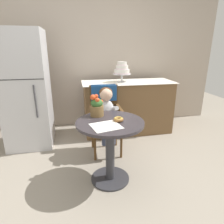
{
  "coord_description": "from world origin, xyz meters",
  "views": [
    {
      "loc": [
        -0.33,
        -1.86,
        1.46
      ],
      "look_at": [
        0.05,
        0.15,
        0.77
      ],
      "focal_mm": 31.08,
      "sensor_mm": 36.0,
      "label": 1
    }
  ],
  "objects_px": {
    "wicker_chair": "(105,108)",
    "donut_front": "(118,119)",
    "refrigerator": "(26,91)",
    "seated_child": "(107,109)",
    "cafe_table": "(110,139)",
    "flower_vase": "(97,107)",
    "tiered_cake_stand": "(122,70)"
  },
  "relations": [
    {
      "from": "tiered_cake_stand",
      "to": "wicker_chair",
      "type": "bearing_deg",
      "value": -122.88
    },
    {
      "from": "seated_child",
      "to": "flower_vase",
      "type": "xyz_separation_m",
      "value": [
        -0.17,
        -0.36,
        0.15
      ]
    },
    {
      "from": "seated_child",
      "to": "refrigerator",
      "type": "height_order",
      "value": "refrigerator"
    },
    {
      "from": "seated_child",
      "to": "refrigerator",
      "type": "xyz_separation_m",
      "value": [
        -1.1,
        0.55,
        0.17
      ]
    },
    {
      "from": "flower_vase",
      "to": "refrigerator",
      "type": "xyz_separation_m",
      "value": [
        -0.94,
        0.9,
        0.02
      ]
    },
    {
      "from": "seated_child",
      "to": "donut_front",
      "type": "relative_size",
      "value": 6.71
    },
    {
      "from": "cafe_table",
      "to": "tiered_cake_stand",
      "type": "relative_size",
      "value": 2.17
    },
    {
      "from": "flower_vase",
      "to": "tiered_cake_stand",
      "type": "xyz_separation_m",
      "value": [
        0.55,
        1.1,
        0.27
      ]
    },
    {
      "from": "cafe_table",
      "to": "donut_front",
      "type": "height_order",
      "value": "donut_front"
    },
    {
      "from": "refrigerator",
      "to": "seated_child",
      "type": "bearing_deg",
      "value": -26.36
    },
    {
      "from": "wicker_chair",
      "to": "donut_front",
      "type": "relative_size",
      "value": 8.81
    },
    {
      "from": "cafe_table",
      "to": "flower_vase",
      "type": "distance_m",
      "value": 0.39
    },
    {
      "from": "donut_front",
      "to": "tiered_cake_stand",
      "type": "relative_size",
      "value": 0.33
    },
    {
      "from": "seated_child",
      "to": "donut_front",
      "type": "xyz_separation_m",
      "value": [
        0.04,
        -0.56,
        0.06
      ]
    },
    {
      "from": "seated_child",
      "to": "donut_front",
      "type": "distance_m",
      "value": 0.57
    },
    {
      "from": "seated_child",
      "to": "tiered_cake_stand",
      "type": "xyz_separation_m",
      "value": [
        0.38,
        0.75,
        0.42
      ]
    },
    {
      "from": "cafe_table",
      "to": "seated_child",
      "type": "bearing_deg",
      "value": 84.57
    },
    {
      "from": "flower_vase",
      "to": "tiered_cake_stand",
      "type": "bearing_deg",
      "value": 63.57
    },
    {
      "from": "flower_vase",
      "to": "seated_child",
      "type": "bearing_deg",
      "value": 64.99
    },
    {
      "from": "refrigerator",
      "to": "tiered_cake_stand",
      "type": "bearing_deg",
      "value": 7.68
    },
    {
      "from": "cafe_table",
      "to": "flower_vase",
      "type": "bearing_deg",
      "value": 119.78
    },
    {
      "from": "wicker_chair",
      "to": "donut_front",
      "type": "xyz_separation_m",
      "value": [
        0.04,
        -0.72,
        0.1
      ]
    },
    {
      "from": "cafe_table",
      "to": "wicker_chair",
      "type": "bearing_deg",
      "value": 85.75
    },
    {
      "from": "seated_child",
      "to": "wicker_chair",
      "type": "bearing_deg",
      "value": 90.0
    },
    {
      "from": "cafe_table",
      "to": "seated_child",
      "type": "relative_size",
      "value": 0.99
    },
    {
      "from": "seated_child",
      "to": "flower_vase",
      "type": "height_order",
      "value": "flower_vase"
    },
    {
      "from": "wicker_chair",
      "to": "flower_vase",
      "type": "relative_size",
      "value": 3.83
    },
    {
      "from": "cafe_table",
      "to": "tiered_cake_stand",
      "type": "bearing_deg",
      "value": 71.52
    },
    {
      "from": "cafe_table",
      "to": "tiered_cake_stand",
      "type": "xyz_separation_m",
      "value": [
        0.43,
        1.3,
        0.59
      ]
    },
    {
      "from": "cafe_table",
      "to": "donut_front",
      "type": "bearing_deg",
      "value": -6.78
    },
    {
      "from": "cafe_table",
      "to": "refrigerator",
      "type": "height_order",
      "value": "refrigerator"
    },
    {
      "from": "wicker_chair",
      "to": "donut_front",
      "type": "bearing_deg",
      "value": -82.0
    }
  ]
}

